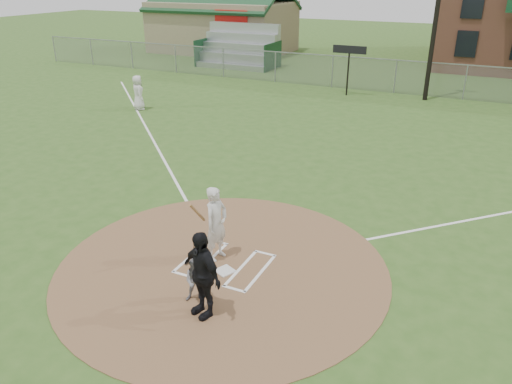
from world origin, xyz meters
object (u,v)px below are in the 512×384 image
at_px(ondeck_player, 138,93).
at_px(batter_at_plate, 216,224).
at_px(home_plate, 225,271).
at_px(umpire, 202,274).
at_px(catcher, 196,280).

distance_m(ondeck_player, batter_at_plate, 16.35).
height_order(home_plate, ondeck_player, ondeck_player).
relative_size(umpire, batter_at_plate, 1.01).
xyz_separation_m(home_plate, ondeck_player, (-11.93, 12.19, 0.89)).
bearing_deg(home_plate, ondeck_player, 134.38).
bearing_deg(home_plate, umpire, -77.26).
distance_m(catcher, umpire, 0.69).
bearing_deg(home_plate, batter_at_plate, 134.68).
bearing_deg(batter_at_plate, umpire, -68.07).
height_order(catcher, ondeck_player, ondeck_player).
xyz_separation_m(ondeck_player, batter_at_plate, (11.43, -11.68, 0.10)).
bearing_deg(batter_at_plate, home_plate, -45.32).
xyz_separation_m(umpire, ondeck_player, (-12.30, 13.86, -0.11)).
relative_size(ondeck_player, batter_at_plate, 0.92).
bearing_deg(batter_at_plate, catcher, -74.81).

